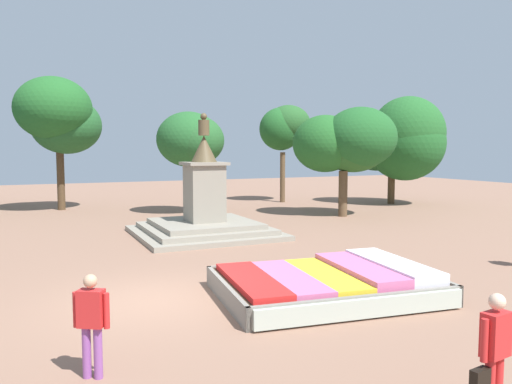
{
  "coord_description": "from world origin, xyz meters",
  "views": [
    {
      "loc": [
        -2.46,
        -11.01,
        3.44
      ],
      "look_at": [
        4.39,
        3.92,
        2.02
      ],
      "focal_mm": 35.0,
      "sensor_mm": 36.0,
      "label": 1
    }
  ],
  "objects_px": {
    "flower_planter": "(330,283)",
    "statue_monument": "(205,214)",
    "pedestrian_with_handbag": "(494,349)",
    "pedestrian_near_planter": "(91,319)"
  },
  "relations": [
    {
      "from": "pedestrian_with_handbag",
      "to": "pedestrian_near_planter",
      "type": "relative_size",
      "value": 1.02
    },
    {
      "from": "statue_monument",
      "to": "pedestrian_near_planter",
      "type": "distance_m",
      "value": 12.51
    },
    {
      "from": "statue_monument",
      "to": "pedestrian_near_planter",
      "type": "relative_size",
      "value": 3.35
    },
    {
      "from": "pedestrian_with_handbag",
      "to": "pedestrian_near_planter",
      "type": "xyz_separation_m",
      "value": [
        -4.51,
        3.3,
        -0.0
      ]
    },
    {
      "from": "flower_planter",
      "to": "pedestrian_near_planter",
      "type": "bearing_deg",
      "value": -159.4
    },
    {
      "from": "pedestrian_with_handbag",
      "to": "pedestrian_near_planter",
      "type": "height_order",
      "value": "pedestrian_with_handbag"
    },
    {
      "from": "pedestrian_near_planter",
      "to": "pedestrian_with_handbag",
      "type": "bearing_deg",
      "value": -36.25
    },
    {
      "from": "statue_monument",
      "to": "pedestrian_with_handbag",
      "type": "relative_size",
      "value": 3.28
    },
    {
      "from": "flower_planter",
      "to": "statue_monument",
      "type": "xyz_separation_m",
      "value": [
        0.01,
        9.11,
        0.56
      ]
    },
    {
      "from": "flower_planter",
      "to": "pedestrian_with_handbag",
      "type": "xyz_separation_m",
      "value": [
        -1.06,
        -5.4,
        0.62
      ]
    }
  ]
}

